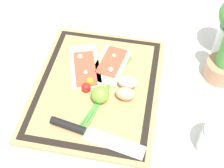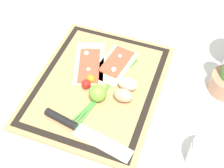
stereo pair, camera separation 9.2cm
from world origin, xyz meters
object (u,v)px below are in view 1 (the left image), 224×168
knife (81,131)px  cherry_tomato_yellow (90,81)px  pizza_slice_far (111,64)px  pizza_slice_near (85,66)px  cherry_tomato_red (86,87)px  egg_brown (125,94)px  lime (100,95)px  egg_pink (127,82)px  sauce_jar (218,141)px

knife → cherry_tomato_yellow: 0.17m
pizza_slice_far → cherry_tomato_yellow: (0.09, -0.05, 0.01)m
pizza_slice_near → cherry_tomato_red: size_ratio=7.07×
egg_brown → cherry_tomato_red: (-0.01, -0.12, -0.01)m
lime → egg_pink: bearing=133.4°
cherry_tomato_red → cherry_tomato_yellow: cherry_tomato_red is taller
cherry_tomato_yellow → pizza_slice_near: bearing=-153.0°
pizza_slice_near → lime: bearing=33.1°
lime → sauce_jar: (0.09, 0.33, -0.00)m
knife → lime: (-0.11, 0.03, 0.02)m
egg_brown → lime: size_ratio=1.12×
pizza_slice_near → sauce_jar: sauce_jar is taller
egg_pink → lime: size_ratio=1.12×
pizza_slice_far → egg_pink: bearing=40.9°
lime → sauce_jar: bearing=75.2°
pizza_slice_far → cherry_tomato_red: 0.12m
knife → sauce_jar: size_ratio=2.80×
egg_brown → sauce_jar: 0.28m
cherry_tomato_red → sauce_jar: size_ratio=0.30×
egg_pink → lime: bearing=-46.6°
pizza_slice_far → lime: 0.14m
egg_brown → egg_pink: size_ratio=1.00×
sauce_jar → egg_brown: bearing=-112.7°
sauce_jar → lime: bearing=-104.8°
egg_brown → sauce_jar: sauce_jar is taller
cherry_tomato_red → pizza_slice_near: bearing=-163.0°
knife → egg_pink: bearing=151.6°
knife → egg_brown: egg_brown is taller
lime → cherry_tomato_yellow: 0.07m
pizza_slice_near → egg_brown: egg_brown is taller
pizza_slice_near → egg_brown: (0.09, 0.15, 0.01)m
pizza_slice_far → cherry_tomato_red: cherry_tomato_red is taller
egg_pink → cherry_tomato_red: 0.12m
pizza_slice_far → lime: size_ratio=3.34×
lime → cherry_tomato_red: 0.06m
pizza_slice_far → egg_brown: egg_brown is taller
knife → cherry_tomato_yellow: size_ratio=10.33×
egg_pink → pizza_slice_near: bearing=-108.9°
cherry_tomato_yellow → lime: bearing=39.4°
knife → egg_pink: size_ratio=4.61×
pizza_slice_far → lime: (0.14, -0.00, 0.02)m
cherry_tomato_yellow → sauce_jar: 0.40m
pizza_slice_far → cherry_tomato_yellow: 0.10m
cherry_tomato_yellow → sauce_jar: size_ratio=0.27×
pizza_slice_far → knife: pizza_slice_far is taller
egg_pink → sauce_jar: sauce_jar is taller
egg_brown → egg_pink: (-0.04, -0.00, 0.00)m
pizza_slice_near → lime: size_ratio=3.93×
pizza_slice_far → knife: size_ratio=0.65×
sauce_jar → cherry_tomato_red: bearing=-106.8°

